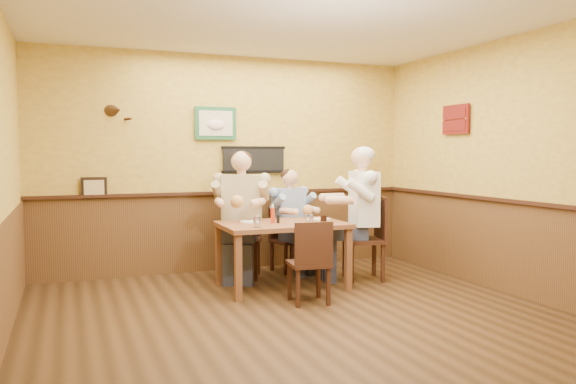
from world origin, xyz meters
The scene contains 17 objects.
room centered at (0.13, 0.17, 1.69)m, with size 5.02×5.03×2.81m.
dining_table centered at (0.26, 1.27, 0.66)m, with size 1.40×0.90×0.75m.
chair_back_left centered at (-0.01, 1.94, 0.49)m, with size 0.45×0.45×0.98m, color #3A1E12, non-canonical shape.
chair_back_right centered at (0.66, 2.07, 0.42)m, with size 0.39×0.39×0.84m, color #3A1E12, non-canonical shape.
chair_right_end centered at (1.33, 1.30, 0.51)m, with size 0.47×0.47×1.01m, color #3A1E12, non-canonical shape.
chair_near_side centered at (0.28, 0.57, 0.43)m, with size 0.39×0.39×0.86m, color #3A1E12, non-canonical shape.
diner_tan_shirt centered at (-0.01, 1.94, 0.70)m, with size 0.65×0.65×1.40m, color #C6B488, non-canonical shape.
diner_blue_polo centered at (0.66, 2.07, 0.60)m, with size 0.55×0.55×1.20m, color #8299C3, non-canonical shape.
diner_white_elder centered at (1.33, 1.30, 0.72)m, with size 0.67×0.67×1.45m, color white, non-canonical shape.
water_glass_left centered at (-0.13, 1.00, 0.81)m, with size 0.07×0.07×0.11m, color silver.
water_glass_mid centered at (0.43, 0.89, 0.81)m, with size 0.08×0.08×0.13m, color white.
cola_tumbler centered at (0.65, 1.00, 0.80)m, with size 0.07×0.07×0.10m, color black.
hot_sauce_bottle centered at (0.15, 1.27, 0.85)m, with size 0.05×0.05×0.19m, color red.
salt_shaker centered at (0.00, 1.36, 0.79)m, with size 0.03×0.03×0.08m, color white.
pepper_shaker centered at (0.20, 1.25, 0.79)m, with size 0.04×0.04×0.09m, color black.
plate_far_left centered at (-0.08, 1.42, 0.76)m, with size 0.22×0.22×0.01m, color white.
plate_far_right centered at (0.80, 1.37, 0.76)m, with size 0.21×0.21×0.01m, color white.
Camera 1 is at (-2.00, -4.63, 1.54)m, focal length 35.00 mm.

